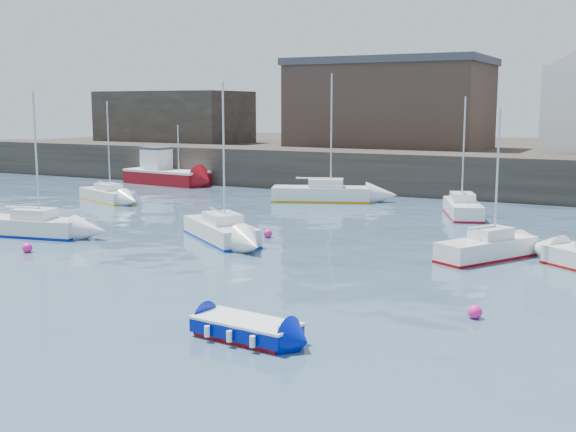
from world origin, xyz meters
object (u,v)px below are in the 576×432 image
at_px(sailboat_f, 463,208).
at_px(sailboat_h, 322,193).
at_px(buoy_near, 27,252).
at_px(buoy_mid, 475,318).
at_px(sailboat_b, 221,230).
at_px(blue_dinghy, 246,328).
at_px(sailboat_e, 107,195).
at_px(sailboat_a, 31,226).
at_px(fishing_boat, 164,173).
at_px(sailboat_c, 487,248).
at_px(buoy_far, 268,237).

bearing_deg(sailboat_f, sailboat_h, 167.63).
relative_size(sailboat_f, buoy_near, 15.38).
bearing_deg(buoy_mid, buoy_near, 177.13).
xyz_separation_m(sailboat_b, buoy_near, (-6.09, -6.43, -0.49)).
height_order(blue_dinghy, buoy_mid, blue_dinghy).
relative_size(sailboat_b, sailboat_e, 1.12).
xyz_separation_m(blue_dinghy, buoy_near, (-14.81, 5.99, -0.33)).
bearing_deg(sailboat_a, blue_dinghy, -27.03).
bearing_deg(sailboat_f, fishing_boat, 166.72).
xyz_separation_m(fishing_boat, sailboat_c, (30.13, -17.71, -0.46)).
bearing_deg(blue_dinghy, sailboat_b, 125.08).
height_order(sailboat_c, sailboat_h, sailboat_h).
height_order(blue_dinghy, sailboat_e, sailboat_e).
xyz_separation_m(sailboat_f, buoy_far, (-6.90, -11.32, -0.49)).
distance_m(sailboat_a, buoy_near, 4.35).
xyz_separation_m(fishing_boat, sailboat_b, (17.71, -19.20, -0.45)).
bearing_deg(sailboat_a, sailboat_f, 42.71).
bearing_deg(blue_dinghy, buoy_mid, 43.68).
relative_size(sailboat_a, sailboat_f, 1.02).
bearing_deg(buoy_far, buoy_near, -133.84).
xyz_separation_m(sailboat_a, sailboat_c, (21.51, 4.81, -0.02)).
relative_size(sailboat_f, buoy_mid, 15.65).
distance_m(blue_dinghy, buoy_near, 15.98).
height_order(fishing_boat, buoy_mid, fishing_boat).
height_order(sailboat_b, sailboat_h, sailboat_h).
height_order(blue_dinghy, buoy_far, blue_dinghy).
distance_m(sailboat_h, buoy_mid, 27.45).
xyz_separation_m(fishing_boat, sailboat_a, (8.61, -22.53, -0.44)).
bearing_deg(sailboat_b, buoy_near, -133.44).
bearing_deg(buoy_far, sailboat_b, -135.30).
distance_m(sailboat_b, sailboat_f, 15.57).
height_order(fishing_boat, buoy_near, fishing_boat).
relative_size(sailboat_c, buoy_mid, 14.23).
xyz_separation_m(blue_dinghy, fishing_boat, (-26.43, 31.61, 0.61)).
xyz_separation_m(buoy_mid, buoy_far, (-12.26, 9.10, 0.00)).
bearing_deg(sailboat_e, blue_dinghy, -42.04).
distance_m(sailboat_a, sailboat_c, 22.04).
xyz_separation_m(sailboat_b, buoy_far, (1.68, 1.67, -0.49)).
bearing_deg(buoy_far, sailboat_h, 103.49).
bearing_deg(fishing_boat, buoy_far, -42.11).
relative_size(sailboat_b, buoy_far, 17.24).
height_order(buoy_near, buoy_far, buoy_near).
relative_size(sailboat_c, buoy_near, 13.98).
distance_m(fishing_boat, sailboat_a, 24.12).
xyz_separation_m(sailboat_e, buoy_near, (8.55, -15.08, -0.44)).
distance_m(blue_dinghy, sailboat_b, 15.18).
bearing_deg(sailboat_e, buoy_near, -60.44).
bearing_deg(buoy_far, sailboat_a, -155.13).
height_order(sailboat_f, buoy_far, sailboat_f).
xyz_separation_m(blue_dinghy, sailboat_h, (-10.29, 27.63, 0.23)).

